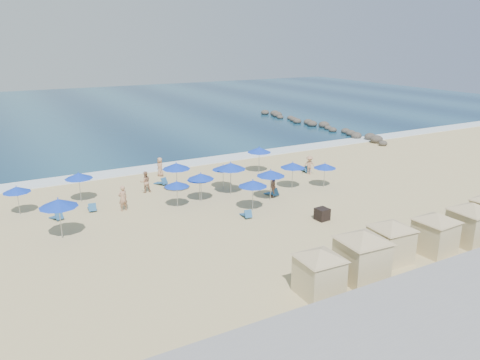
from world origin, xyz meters
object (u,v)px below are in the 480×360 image
at_px(rock_jetty, 316,125).
at_px(umbrella_5, 199,177).
at_px(cabana_1, 362,249).
at_px(beachgoer_0, 123,198).
at_px(umbrella_8, 271,173).
at_px(beachgoer_1, 145,182).
at_px(umbrella_12, 231,166).
at_px(umbrella_9, 259,150).
at_px(cabana_4, 472,218).
at_px(beachgoer_3, 309,165).
at_px(umbrella_1, 58,203).
at_px(umbrella_13, 201,176).
at_px(umbrella_2, 79,176).
at_px(umbrella_11, 325,166).
at_px(umbrella_6, 253,183).
at_px(umbrella_4, 176,166).
at_px(umbrella_0, 17,189).
at_px(cabana_3, 436,228).
at_px(beachgoer_2, 273,186).
at_px(cabana_2, 391,235).
at_px(cabana_0, 319,266).
at_px(trash_bin, 322,214).
at_px(umbrella_7, 223,167).
at_px(beachgoer_4, 160,167).
at_px(umbrella_10, 293,165).
at_px(umbrella_3, 177,184).

relative_size(rock_jetty, umbrella_5, 12.45).
distance_m(cabana_1, beachgoer_0, 17.42).
height_order(umbrella_8, beachgoer_1, umbrella_8).
bearing_deg(umbrella_12, umbrella_9, 39.20).
xyz_separation_m(cabana_4, beachgoer_3, (0.74, 16.43, -0.74)).
xyz_separation_m(umbrella_1, umbrella_5, (10.20, 2.09, -0.43)).
bearing_deg(beachgoer_0, umbrella_13, 158.21).
height_order(umbrella_2, umbrella_11, umbrella_2).
height_order(umbrella_5, umbrella_6, umbrella_6).
xyz_separation_m(cabana_4, umbrella_4, (-11.52, 17.47, 0.57)).
bearing_deg(umbrella_0, umbrella_11, -13.58).
height_order(cabana_3, umbrella_12, umbrella_12).
bearing_deg(beachgoer_2, cabana_2, 28.31).
bearing_deg(umbrella_6, umbrella_9, 55.81).
relative_size(umbrella_9, beachgoer_0, 1.32).
xyz_separation_m(cabana_1, cabana_3, (5.82, 0.28, -0.16)).
xyz_separation_m(umbrella_2, umbrella_11, (18.14, -6.08, -0.21)).
relative_size(umbrella_0, umbrella_5, 0.98).
xyz_separation_m(umbrella_8, beachgoer_0, (-10.32, 3.18, -1.19)).
distance_m(umbrella_4, umbrella_12, 4.29).
height_order(cabana_0, umbrella_9, cabana_0).
bearing_deg(umbrella_6, umbrella_13, 123.15).
xyz_separation_m(umbrella_12, beachgoer_3, (8.76, 1.46, -1.44)).
height_order(cabana_0, cabana_2, cabana_2).
bearing_deg(beachgoer_3, umbrella_6, -118.63).
bearing_deg(trash_bin, umbrella_0, 143.76).
height_order(umbrella_0, umbrella_8, umbrella_8).
xyz_separation_m(cabana_4, umbrella_12, (-8.03, 14.97, 0.70)).
relative_size(trash_bin, umbrella_7, 0.39).
bearing_deg(umbrella_6, trash_bin, -50.50).
bearing_deg(beachgoer_4, umbrella_12, 23.59).
xyz_separation_m(umbrella_9, beachgoer_2, (-2.66, -6.36, -1.25)).
distance_m(cabana_0, beachgoer_3, 20.63).
bearing_deg(beachgoer_2, umbrella_10, 141.26).
bearing_deg(trash_bin, umbrella_12, 105.77).
distance_m(rock_jetty, umbrella_2, 37.95).
bearing_deg(cabana_4, umbrella_6, 127.15).
bearing_deg(umbrella_11, cabana_1, -122.30).
bearing_deg(cabana_2, beachgoer_4, 103.42).
relative_size(umbrella_3, umbrella_13, 0.91).
bearing_deg(umbrella_2, rock_jetty, 24.46).
relative_size(cabana_1, umbrella_6, 1.98).
height_order(cabana_4, beachgoer_3, cabana_4).
distance_m(trash_bin, umbrella_8, 5.46).
bearing_deg(cabana_1, cabana_2, 14.78).
height_order(cabana_3, cabana_4, cabana_4).
bearing_deg(umbrella_12, beachgoer_0, 176.24).
distance_m(cabana_2, beachgoer_3, 17.10).
xyz_separation_m(umbrella_1, umbrella_6, (12.62, -1.57, -0.26)).
distance_m(umbrella_4, umbrella_13, 2.95).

